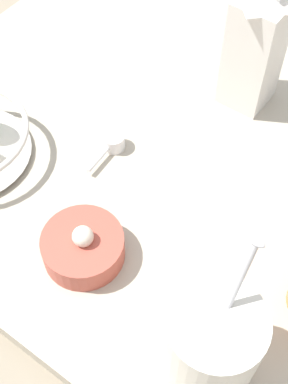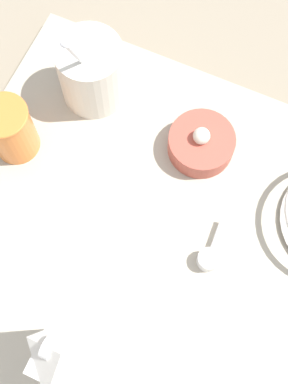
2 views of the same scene
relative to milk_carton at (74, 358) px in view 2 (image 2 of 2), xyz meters
name	(u,v)px [view 2 (image 2 of 2)]	position (x,y,z in m)	size (l,w,h in m)	color
ground_plane	(165,312)	(-0.13, 0.09, -0.17)	(6.00, 6.00, 0.00)	gray
countertop	(165,311)	(-0.13, 0.09, -0.15)	(0.92, 0.92, 0.04)	#B2A893
milk_carton	(74,358)	(0.00, 0.00, 0.00)	(0.08, 0.08, 0.26)	silver
yogurt_tub	(91,70)	(-0.46, -0.20, -0.05)	(0.13, 0.12, 0.24)	silver
drinking_cup	(10,129)	(-0.30, -0.29, -0.06)	(0.09, 0.09, 0.12)	orange
measuring_scoop	(209,258)	(-0.24, 0.12, -0.11)	(0.10, 0.04, 0.03)	white
garlic_bowl	(201,143)	(-0.43, 0.03, -0.10)	(0.12, 0.12, 0.07)	#B24C3D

